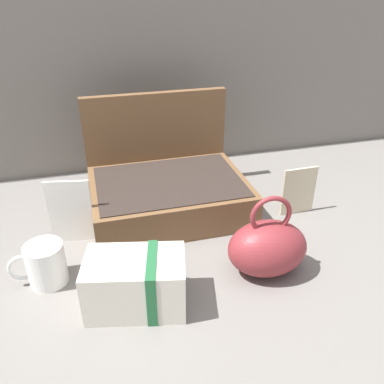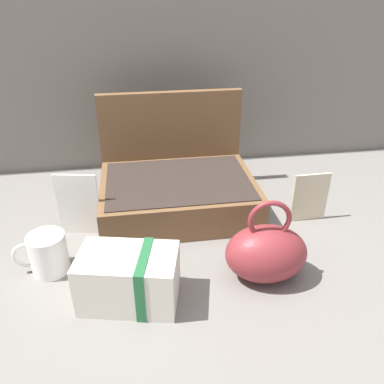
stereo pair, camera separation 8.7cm
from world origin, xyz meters
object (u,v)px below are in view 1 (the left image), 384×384
at_px(coffee_mug, 45,264).
at_px(teal_pouch_handbag, 267,247).
at_px(cream_toiletry_bag, 137,283).
at_px(open_suitcase, 167,186).
at_px(info_card_left, 299,191).
at_px(poster_card_right, 70,212).

bearing_deg(coffee_mug, teal_pouch_handbag, -11.24).
relative_size(teal_pouch_handbag, cream_toiletry_bag, 0.90).
relative_size(open_suitcase, teal_pouch_handbag, 2.16).
xyz_separation_m(info_card_left, poster_card_right, (-0.62, 0.03, 0.02)).
bearing_deg(poster_card_right, teal_pouch_handbag, -19.00).
xyz_separation_m(open_suitcase, cream_toiletry_bag, (-0.14, -0.38, -0.01)).
bearing_deg(coffee_mug, open_suitcase, 37.24).
bearing_deg(poster_card_right, coffee_mug, -101.34).
relative_size(cream_toiletry_bag, info_card_left, 1.57).
relative_size(cream_toiletry_bag, poster_card_right, 1.29).
bearing_deg(coffee_mug, poster_card_right, 67.82).
height_order(cream_toiletry_bag, info_card_left, info_card_left).
distance_m(coffee_mug, poster_card_right, 0.16).
bearing_deg(cream_toiletry_bag, coffee_mug, 146.44).
distance_m(open_suitcase, poster_card_right, 0.29).
relative_size(info_card_left, poster_card_right, 0.82).
bearing_deg(teal_pouch_handbag, coffee_mug, 168.76).
bearing_deg(cream_toiletry_bag, info_card_left, 25.94).
distance_m(info_card_left, poster_card_right, 0.62).
bearing_deg(teal_pouch_handbag, poster_card_right, 150.16).
bearing_deg(open_suitcase, teal_pouch_handbag, -65.63).
relative_size(coffee_mug, info_card_left, 0.87).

